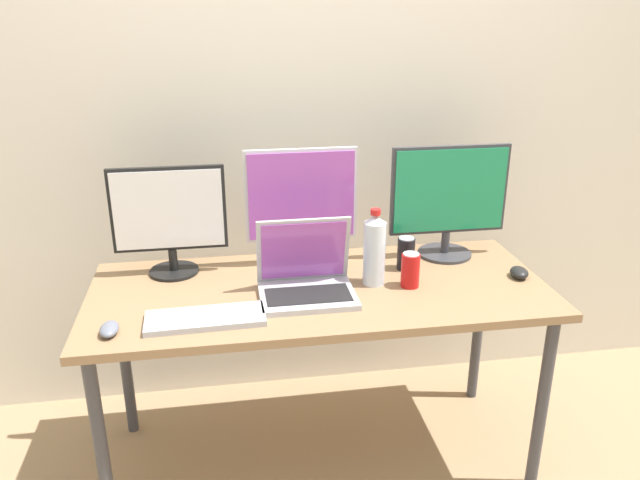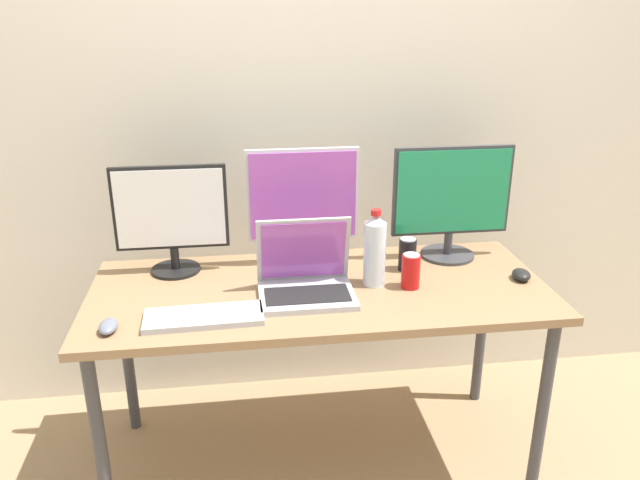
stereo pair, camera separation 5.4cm
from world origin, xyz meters
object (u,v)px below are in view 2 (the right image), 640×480
(monitor_left, at_px, (171,216))
(keyboard_main, at_px, (204,317))
(water_bottle, at_px, (375,250))
(mouse_by_keyboard, at_px, (108,326))
(soda_can_by_laptop, at_px, (411,271))
(soda_can_near_keyboard, at_px, (407,254))
(work_desk, at_px, (320,304))
(monitor_center, at_px, (303,203))
(laptop_silver, at_px, (305,278))
(mouse_by_laptop, at_px, (521,275))
(monitor_right, at_px, (452,199))

(monitor_left, xyz_separation_m, keyboard_main, (0.12, -0.40, -0.21))
(water_bottle, bearing_deg, mouse_by_keyboard, -165.84)
(water_bottle, height_order, soda_can_by_laptop, water_bottle)
(mouse_by_keyboard, xyz_separation_m, soda_can_by_laptop, (1.01, 0.18, 0.05))
(soda_can_near_keyboard, bearing_deg, keyboard_main, -158.14)
(work_desk, relative_size, monitor_center, 3.60)
(monitor_left, xyz_separation_m, mouse_by_keyboard, (-0.17, -0.44, -0.20))
(laptop_silver, relative_size, soda_can_near_keyboard, 2.59)
(monitor_left, bearing_deg, soda_can_by_laptop, -17.03)
(keyboard_main, relative_size, mouse_by_laptop, 4.13)
(mouse_by_keyboard, xyz_separation_m, soda_can_near_keyboard, (1.04, 0.33, 0.05))
(monitor_center, bearing_deg, mouse_by_keyboard, -145.41)
(monitor_right, bearing_deg, mouse_by_keyboard, -160.33)
(work_desk, xyz_separation_m, monitor_left, (-0.52, 0.21, 0.29))
(mouse_by_keyboard, distance_m, soda_can_by_laptop, 1.03)
(monitor_center, xyz_separation_m, water_bottle, (0.23, -0.23, -0.11))
(soda_can_near_keyboard, height_order, soda_can_by_laptop, same)
(monitor_center, relative_size, water_bottle, 1.60)
(monitor_left, distance_m, mouse_by_laptop, 1.30)
(monitor_left, relative_size, monitor_right, 0.89)
(monitor_center, distance_m, mouse_by_laptop, 0.85)
(mouse_by_laptop, bearing_deg, work_desk, -169.42)
(keyboard_main, xyz_separation_m, soda_can_near_keyboard, (0.75, 0.30, 0.05))
(work_desk, bearing_deg, keyboard_main, -154.48)
(keyboard_main, xyz_separation_m, mouse_by_laptop, (1.14, 0.16, 0.01))
(mouse_by_laptop, distance_m, soda_can_near_keyboard, 0.42)
(work_desk, distance_m, laptop_silver, 0.15)
(monitor_left, distance_m, monitor_center, 0.49)
(work_desk, bearing_deg, water_bottle, -0.30)
(laptop_silver, bearing_deg, mouse_by_laptop, 0.74)
(keyboard_main, relative_size, soda_can_near_keyboard, 3.00)
(keyboard_main, relative_size, soda_can_by_laptop, 3.00)
(mouse_by_laptop, bearing_deg, soda_can_by_laptop, -165.47)
(monitor_center, distance_m, monitor_right, 0.58)
(mouse_by_laptop, height_order, soda_can_by_laptop, soda_can_by_laptop)
(laptop_silver, bearing_deg, monitor_center, 85.04)
(soda_can_by_laptop, bearing_deg, keyboard_main, -168.37)
(monitor_center, relative_size, laptop_silver, 1.38)
(monitor_right, height_order, keyboard_main, monitor_right)
(mouse_by_keyboard, bearing_deg, water_bottle, 14.40)
(monitor_left, height_order, monitor_right, monitor_right)
(work_desk, distance_m, water_bottle, 0.28)
(monitor_right, bearing_deg, laptop_silver, -156.50)
(monitor_center, relative_size, soda_can_near_keyboard, 3.59)
(keyboard_main, bearing_deg, soda_can_by_laptop, 9.80)
(soda_can_by_laptop, bearing_deg, water_bottle, 160.76)
(monitor_right, distance_m, laptop_silver, 0.68)
(work_desk, relative_size, keyboard_main, 4.31)
(work_desk, relative_size, monitor_right, 3.49)
(monitor_left, height_order, mouse_by_keyboard, monitor_left)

